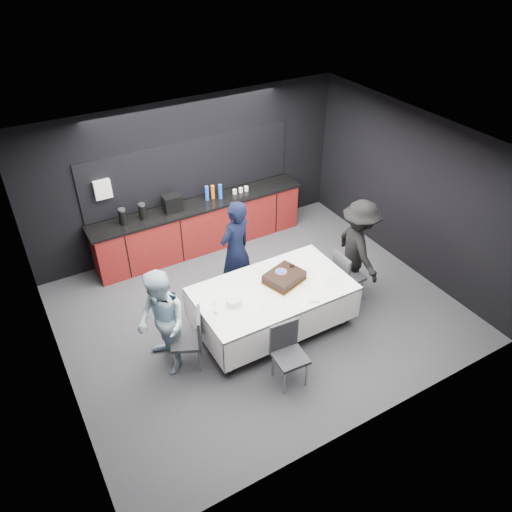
{
  "coord_description": "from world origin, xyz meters",
  "views": [
    {
      "loc": [
        -3.09,
        -5.25,
        5.41
      ],
      "look_at": [
        0.0,
        0.1,
        1.05
      ],
      "focal_mm": 35.0,
      "sensor_mm": 36.0,
      "label": 1
    }
  ],
  "objects_px": {
    "plate_stack": "(234,301)",
    "person_center": "(236,250)",
    "chair_left": "(192,336)",
    "person_right": "(358,248)",
    "champagne_flute": "(215,305)",
    "cake_assembly": "(284,277)",
    "person_left": "(162,323)",
    "party_table": "(273,295)",
    "chair_right": "(346,273)",
    "chair_near": "(287,349)"
  },
  "relations": [
    {
      "from": "plate_stack",
      "to": "person_center",
      "type": "xyz_separation_m",
      "value": [
        0.59,
        1.06,
        0.04
      ]
    },
    {
      "from": "chair_left",
      "to": "person_right",
      "type": "xyz_separation_m",
      "value": [
        3.05,
        0.19,
        0.31
      ]
    },
    {
      "from": "champagne_flute",
      "to": "cake_assembly",
      "type": "bearing_deg",
      "value": 6.56
    },
    {
      "from": "champagne_flute",
      "to": "person_right",
      "type": "relative_size",
      "value": 0.13
    },
    {
      "from": "chair_left",
      "to": "person_left",
      "type": "distance_m",
      "value": 0.47
    },
    {
      "from": "party_table",
      "to": "person_center",
      "type": "height_order",
      "value": "person_center"
    },
    {
      "from": "chair_left",
      "to": "person_right",
      "type": "height_order",
      "value": "person_right"
    },
    {
      "from": "champagne_flute",
      "to": "chair_left",
      "type": "distance_m",
      "value": 0.55
    },
    {
      "from": "party_table",
      "to": "champagne_flute",
      "type": "bearing_deg",
      "value": -175.26
    },
    {
      "from": "chair_left",
      "to": "person_center",
      "type": "relative_size",
      "value": 0.53
    },
    {
      "from": "person_center",
      "to": "plate_stack",
      "type": "bearing_deg",
      "value": 41.96
    },
    {
      "from": "person_left",
      "to": "person_right",
      "type": "height_order",
      "value": "person_right"
    },
    {
      "from": "person_right",
      "to": "cake_assembly",
      "type": "bearing_deg",
      "value": 102.7
    },
    {
      "from": "cake_assembly",
      "to": "person_right",
      "type": "bearing_deg",
      "value": 1.9
    },
    {
      "from": "champagne_flute",
      "to": "person_right",
      "type": "xyz_separation_m",
      "value": [
        2.68,
        0.19,
        -0.09
      ]
    },
    {
      "from": "plate_stack",
      "to": "party_table",
      "type": "bearing_deg",
      "value": 2.71
    },
    {
      "from": "party_table",
      "to": "chair_right",
      "type": "xyz_separation_m",
      "value": [
        1.38,
        -0.02,
        -0.11
      ]
    },
    {
      "from": "chair_near",
      "to": "person_left",
      "type": "xyz_separation_m",
      "value": [
        -1.36,
        1.03,
        0.27
      ]
    },
    {
      "from": "party_table",
      "to": "person_right",
      "type": "bearing_deg",
      "value": 3.61
    },
    {
      "from": "plate_stack",
      "to": "chair_near",
      "type": "distance_m",
      "value": 1.02
    },
    {
      "from": "party_table",
      "to": "plate_stack",
      "type": "distance_m",
      "value": 0.69
    },
    {
      "from": "party_table",
      "to": "person_right",
      "type": "relative_size",
      "value": 1.37
    },
    {
      "from": "cake_assembly",
      "to": "person_left",
      "type": "distance_m",
      "value": 1.94
    },
    {
      "from": "cake_assembly",
      "to": "chair_near",
      "type": "bearing_deg",
      "value": -120.03
    },
    {
      "from": "plate_stack",
      "to": "chair_near",
      "type": "height_order",
      "value": "chair_near"
    },
    {
      "from": "party_table",
      "to": "person_left",
      "type": "height_order",
      "value": "person_left"
    },
    {
      "from": "cake_assembly",
      "to": "person_center",
      "type": "bearing_deg",
      "value": 107.53
    },
    {
      "from": "cake_assembly",
      "to": "person_center",
      "type": "distance_m",
      "value": 1.02
    },
    {
      "from": "party_table",
      "to": "champagne_flute",
      "type": "height_order",
      "value": "champagne_flute"
    },
    {
      "from": "party_table",
      "to": "person_right",
      "type": "distance_m",
      "value": 1.71
    },
    {
      "from": "cake_assembly",
      "to": "person_left",
      "type": "relative_size",
      "value": 0.43
    },
    {
      "from": "cake_assembly",
      "to": "champagne_flute",
      "type": "xyz_separation_m",
      "value": [
        -1.22,
        -0.14,
        0.09
      ]
    },
    {
      "from": "chair_left",
      "to": "person_right",
      "type": "relative_size",
      "value": 0.54
    },
    {
      "from": "chair_left",
      "to": "person_left",
      "type": "bearing_deg",
      "value": 154.67
    },
    {
      "from": "cake_assembly",
      "to": "plate_stack",
      "type": "height_order",
      "value": "cake_assembly"
    },
    {
      "from": "chair_right",
      "to": "person_left",
      "type": "bearing_deg",
      "value": 178.24
    },
    {
      "from": "champagne_flute",
      "to": "person_center",
      "type": "relative_size",
      "value": 0.13
    },
    {
      "from": "chair_right",
      "to": "chair_near",
      "type": "distance_m",
      "value": 1.97
    },
    {
      "from": "cake_assembly",
      "to": "person_left",
      "type": "height_order",
      "value": "person_left"
    },
    {
      "from": "chair_left",
      "to": "person_center",
      "type": "distance_m",
      "value": 1.74
    },
    {
      "from": "plate_stack",
      "to": "chair_left",
      "type": "xyz_separation_m",
      "value": [
        -0.7,
        -0.06,
        -0.3
      ]
    },
    {
      "from": "champagne_flute",
      "to": "chair_right",
      "type": "relative_size",
      "value": 0.24
    },
    {
      "from": "chair_right",
      "to": "person_left",
      "type": "height_order",
      "value": "person_left"
    },
    {
      "from": "person_right",
      "to": "party_table",
      "type": "bearing_deg",
      "value": 104.41
    },
    {
      "from": "champagne_flute",
      "to": "person_center",
      "type": "distance_m",
      "value": 1.44
    },
    {
      "from": "chair_right",
      "to": "chair_near",
      "type": "height_order",
      "value": "same"
    },
    {
      "from": "chair_right",
      "to": "person_right",
      "type": "xyz_separation_m",
      "value": [
        0.31,
        0.12,
        0.31
      ]
    },
    {
      "from": "champagne_flute",
      "to": "chair_near",
      "type": "bearing_deg",
      "value": -54.14
    },
    {
      "from": "person_left",
      "to": "party_table",
      "type": "bearing_deg",
      "value": 82.91
    },
    {
      "from": "plate_stack",
      "to": "person_center",
      "type": "bearing_deg",
      "value": 60.87
    }
  ]
}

